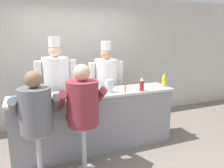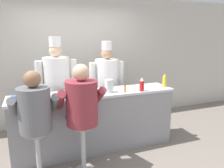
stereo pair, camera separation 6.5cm
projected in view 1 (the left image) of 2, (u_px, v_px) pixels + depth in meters
name	position (u px, v px, depth m)	size (l,w,h in m)	color
ground_plane	(101.00, 156.00, 3.51)	(20.00, 20.00, 0.00)	slate
wall_back	(76.00, 61.00, 4.66)	(10.00, 0.06, 2.70)	beige
diner_counter	(96.00, 121.00, 3.65)	(2.68, 0.55, 0.99)	gray
ketchup_bottle_red	(142.00, 85.00, 3.61)	(0.07, 0.07, 0.23)	red
mustard_bottle_yellow	(164.00, 80.00, 3.91)	(0.07, 0.07, 0.24)	yellow
hot_sauce_bottle_orange	(125.00, 88.00, 3.53)	(0.03, 0.03, 0.13)	orange
water_pitcher_clear	(109.00, 86.00, 3.52)	(0.15, 0.13, 0.21)	silver
breakfast_plate	(84.00, 92.00, 3.48)	(0.27, 0.27, 0.05)	white
cereal_bowl	(33.00, 96.00, 3.22)	(0.17, 0.17, 0.05)	#4C7FB7
coffee_mug_blue	(15.00, 99.00, 3.04)	(0.13, 0.09, 0.08)	#4C7AB2
diner_seated_grey	(36.00, 112.00, 2.73)	(0.61, 0.60, 1.49)	#B2B5BA
diner_seated_maroon	(82.00, 105.00, 2.94)	(0.65, 0.64, 1.54)	#B2B5BA
cook_in_whites_near	(57.00, 84.00, 3.93)	(0.73, 0.47, 1.87)	#232328
cook_in_whites_far	(106.00, 83.00, 4.25)	(0.70, 0.45, 1.79)	#232328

